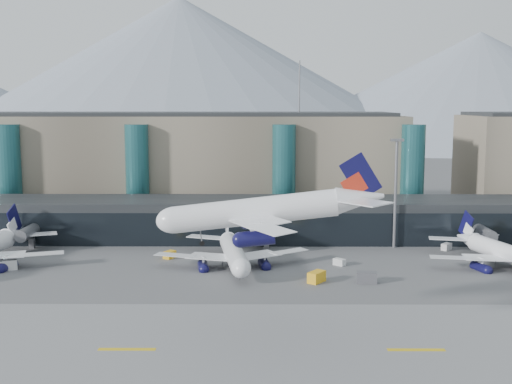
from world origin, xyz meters
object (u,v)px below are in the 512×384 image
hero_jet (278,203)px  veh_h (317,277)px  veh_a (8,265)px  veh_c (367,277)px  veh_d (446,247)px  jet_parked_mid (232,245)px  veh_b (170,255)px  lightmast_mid (396,187)px  jet_parked_right (498,245)px  veh_g (339,262)px

hero_jet → veh_h: 36.44m
hero_jet → veh_a: bearing=146.9°
veh_c → veh_d: veh_c is taller
jet_parked_mid → veh_b: jet_parked_mid is taller
lightmast_mid → veh_h: lightmast_mid is taller
lightmast_mid → jet_parked_mid: lightmast_mid is taller
veh_a → veh_b: (31.69, 9.94, -0.23)m
lightmast_mid → veh_a: size_ratio=7.05×
veh_c → jet_parked_mid: bearing=159.1°
jet_parked_mid → jet_parked_right: size_ratio=1.01×
jet_parked_right → veh_g: (-33.45, -0.91, -3.40)m
hero_jet → veh_b: bearing=117.2°
veh_d → veh_h: veh_h is taller
lightmast_mid → veh_g: size_ratio=10.65×
hero_jet → veh_c: bearing=61.7°
veh_b → veh_g: veh_b is taller
veh_b → veh_c: 44.37m
veh_a → veh_c: (71.72, -9.20, 0.04)m
veh_a → lightmast_mid: bearing=-6.5°
lightmast_mid → veh_c: 34.48m
veh_a → veh_b: size_ratio=1.32×
jet_parked_right → veh_c: jet_parked_right is taller
hero_jet → veh_a: (-53.99, 38.82, -19.03)m
hero_jet → jet_parked_mid: size_ratio=0.98×
veh_c → veh_d: bearing=57.4°
hero_jet → jet_parked_right: bearing=45.1°
jet_parked_mid → veh_a: size_ratio=9.39×
veh_b → veh_g: (36.48, -6.04, -0.09)m
veh_c → veh_g: (-3.56, 13.10, -0.36)m
jet_parked_mid → veh_d: jet_parked_mid is taller
hero_jet → veh_h: (8.27, 29.97, -19.01)m
veh_h → veh_d: bearing=-13.9°
lightmast_mid → veh_g: (-14.89, -16.60, -13.72)m
veh_c → veh_d: size_ratio=1.41×
hero_jet → veh_h: bearing=77.2°
hero_jet → veh_c: 39.40m
jet_parked_mid → veh_a: 46.04m
jet_parked_right → veh_c: 33.15m
veh_c → veh_h: bearing=-174.7°
hero_jet → veh_h: hero_jet is taller
veh_c → veh_g: bearing=112.6°
veh_a → veh_b: veh_a is taller
veh_c → veh_h: veh_c is taller
jet_parked_right → veh_a: jet_parked_right is taller
hero_jet → veh_a: size_ratio=9.24×
veh_c → lightmast_mid: bearing=76.6°
hero_jet → veh_d: hero_jet is taller
hero_jet → jet_parked_mid: 47.23m
jet_parked_mid → jet_parked_right: bearing=-98.5°
veh_b → hero_jet: bearing=-126.6°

